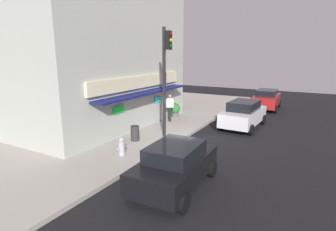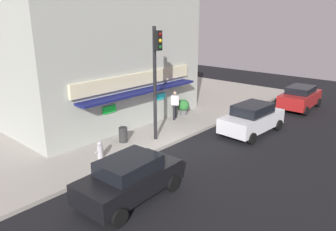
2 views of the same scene
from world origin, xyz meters
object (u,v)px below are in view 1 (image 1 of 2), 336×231
parked_car_black (175,165)px  parked_car_red (266,99)px  parked_car_white (243,114)px  trash_can (135,133)px  potted_plant_by_doorway (175,109)px  fire_hydrant (122,147)px  traffic_light (166,69)px  pedestrian (170,106)px

parked_car_black → parked_car_red: (16.25, -0.26, 0.04)m
parked_car_white → parked_car_black: size_ratio=1.07×
trash_can → parked_car_red: size_ratio=0.19×
potted_plant_by_doorway → parked_car_red: bearing=-35.6°
parked_car_black → fire_hydrant: bearing=70.7°
traffic_light → trash_can: bearing=143.1°
traffic_light → fire_hydrant: (-3.47, 0.32, -3.31)m
trash_can → parked_car_red: parked_car_red is taller
traffic_light → fire_hydrant: traffic_light is taller
traffic_light → trash_can: size_ratio=7.32×
potted_plant_by_doorway → parked_car_white: bearing=-87.8°
parked_car_white → traffic_light: bearing=146.7°
traffic_light → parked_car_red: 12.43m
traffic_light → parked_car_white: 6.36m
fire_hydrant → parked_car_red: (15.07, -3.61, 0.29)m
parked_car_black → parked_car_white: bearing=-0.3°
trash_can → pedestrian: 4.84m
traffic_light → pedestrian: traffic_light is taller
pedestrian → parked_car_black: 9.25m
pedestrian → potted_plant_by_doorway: 1.24m
potted_plant_by_doorway → parked_car_black: 10.35m
trash_can → parked_car_white: size_ratio=0.18×
trash_can → parked_car_white: (6.11, -4.15, 0.31)m
traffic_light → trash_can: (-1.42, 1.07, -3.32)m
traffic_light → pedestrian: size_ratio=3.23×
parked_car_red → fire_hydrant: bearing=166.5°
fire_hydrant → parked_car_black: size_ratio=0.21×
traffic_light → parked_car_black: (-4.65, -3.03, -3.06)m
potted_plant_by_doorway → parked_car_white: size_ratio=0.23×
parked_car_black → pedestrian: bearing=30.0°
fire_hydrant → parked_car_red: parked_car_red is taller
pedestrian → traffic_light: bearing=-154.6°
potted_plant_by_doorway → parked_car_red: 8.74m
parked_car_white → parked_car_black: (-9.33, 0.05, -0.05)m
parked_car_white → parked_car_black: parked_car_white is taller
fire_hydrant → trash_can: size_ratio=1.06×
traffic_light → parked_car_white: (4.69, -3.08, -3.01)m
trash_can → parked_car_white: bearing=-34.2°
fire_hydrant → parked_car_red: bearing=-13.5°
traffic_light → potted_plant_by_doorway: traffic_light is taller
pedestrian → parked_car_white: size_ratio=0.41×
pedestrian → potted_plant_by_doorway: bearing=10.2°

